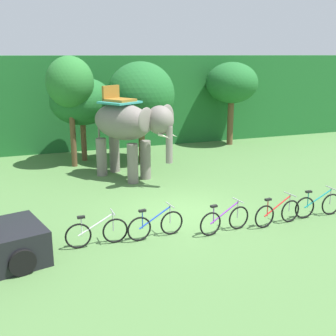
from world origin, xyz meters
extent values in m
plane|color=#4C753D|center=(0.00, 0.00, 0.00)|extent=(80.00, 80.00, 0.00)
cube|color=#1E6028|center=(0.00, 13.40, 2.47)|extent=(36.00, 6.00, 4.95)
cylinder|color=brown|center=(-2.45, 7.34, 1.40)|extent=(0.25, 0.25, 2.80)
ellipsoid|color=#28702D|center=(-2.45, 7.34, 3.82)|extent=(2.09, 2.09, 2.27)
cylinder|color=brown|center=(-1.83, 8.31, 0.93)|extent=(0.26, 0.26, 1.86)
ellipsoid|color=#1E6028|center=(-1.83, 8.31, 2.87)|extent=(2.99, 2.99, 2.24)
cylinder|color=brown|center=(0.70, 6.99, 0.94)|extent=(0.30, 0.30, 1.88)
ellipsoid|color=#1E6028|center=(0.70, 6.99, 3.22)|extent=(3.10, 3.10, 2.97)
cylinder|color=brown|center=(6.62, 9.25, 1.24)|extent=(0.34, 0.34, 2.48)
ellipsoid|color=#1E6028|center=(6.62, 9.25, 3.49)|extent=(2.88, 2.88, 2.24)
ellipsoid|color=slate|center=(-0.76, 4.84, 2.35)|extent=(2.71, 3.20, 1.50)
cylinder|color=slate|center=(0.04, 4.28, 0.80)|extent=(0.44, 0.44, 1.60)
cylinder|color=slate|center=(-0.62, 3.88, 0.80)|extent=(0.44, 0.44, 1.60)
cylinder|color=slate|center=(-0.90, 5.81, 0.80)|extent=(0.44, 0.44, 1.60)
cylinder|color=slate|center=(-1.56, 5.41, 0.80)|extent=(0.44, 0.44, 1.60)
ellipsoid|color=slate|center=(0.29, 3.14, 2.60)|extent=(1.43, 1.46, 1.10)
ellipsoid|color=slate|center=(0.74, 3.59, 2.65)|extent=(0.80, 0.58, 0.96)
ellipsoid|color=slate|center=(-0.32, 2.94, 2.65)|extent=(0.80, 0.58, 0.96)
cylinder|color=slate|center=(0.52, 2.76, 1.70)|extent=(0.26, 0.26, 1.40)
cone|color=beige|center=(0.68, 2.92, 2.05)|extent=(0.40, 0.54, 0.21)
cone|color=beige|center=(0.31, 2.69, 2.05)|extent=(0.40, 0.54, 0.21)
cube|color=teal|center=(-0.81, 4.93, 3.13)|extent=(1.81, 1.80, 0.08)
cube|color=olive|center=(-0.81, 4.93, 3.22)|extent=(1.34, 1.41, 0.10)
cube|color=olive|center=(-1.08, 5.36, 3.50)|extent=(0.82, 0.56, 0.56)
cylinder|color=slate|center=(-1.51, 6.05, 1.90)|extent=(0.08, 0.08, 0.90)
torus|color=black|center=(-3.58, -1.40, 0.36)|extent=(0.71, 0.06, 0.71)
torus|color=black|center=(-2.58, -1.39, 0.36)|extent=(0.71, 0.06, 0.71)
cylinder|color=silver|center=(-3.11, -1.40, 0.60)|extent=(0.97, 0.05, 0.54)
cylinder|color=silver|center=(-3.48, -1.40, 0.61)|extent=(0.03, 0.03, 0.52)
cube|color=black|center=(-3.48, -1.40, 0.88)|extent=(0.20, 0.10, 0.06)
cylinder|color=#9E9EA3|center=(-2.63, -1.39, 0.64)|extent=(0.03, 0.03, 0.55)
cylinder|color=#9E9EA3|center=(-2.63, -1.39, 0.91)|extent=(0.04, 0.52, 0.03)
torus|color=black|center=(-1.93, -1.51, 0.36)|extent=(0.71, 0.13, 0.71)
torus|color=black|center=(-0.94, -1.40, 0.36)|extent=(0.71, 0.13, 0.71)
cylinder|color=blue|center=(-1.46, -1.46, 0.60)|extent=(0.97, 0.15, 0.54)
cylinder|color=blue|center=(-1.83, -1.50, 0.61)|extent=(0.03, 0.03, 0.52)
cube|color=black|center=(-1.83, -1.50, 0.88)|extent=(0.21, 0.12, 0.06)
cylinder|color=#9E9EA3|center=(-0.99, -1.41, 0.64)|extent=(0.03, 0.03, 0.55)
cylinder|color=#9E9EA3|center=(-0.99, -1.41, 0.91)|extent=(0.09, 0.52, 0.03)
torus|color=black|center=(0.07, -1.86, 0.36)|extent=(0.71, 0.15, 0.71)
torus|color=black|center=(1.06, -1.71, 0.36)|extent=(0.71, 0.15, 0.71)
cylinder|color=purple|center=(0.54, -1.79, 0.60)|extent=(0.97, 0.19, 0.54)
cylinder|color=purple|center=(0.17, -1.85, 0.61)|extent=(0.03, 0.03, 0.52)
cube|color=black|center=(0.17, -1.85, 0.88)|extent=(0.21, 0.13, 0.06)
cylinder|color=#9E9EA3|center=(1.01, -1.72, 0.64)|extent=(0.03, 0.03, 0.55)
cylinder|color=#9E9EA3|center=(1.01, -1.72, 0.91)|extent=(0.11, 0.52, 0.03)
torus|color=black|center=(1.82, -1.90, 0.36)|extent=(0.71, 0.13, 0.71)
torus|color=black|center=(2.81, -1.78, 0.36)|extent=(0.71, 0.13, 0.71)
cylinder|color=red|center=(2.29, -1.84, 0.60)|extent=(0.97, 0.16, 0.54)
cylinder|color=red|center=(1.92, -1.88, 0.61)|extent=(0.03, 0.03, 0.52)
cube|color=black|center=(1.92, -1.88, 0.88)|extent=(0.21, 0.12, 0.06)
cylinder|color=#9E9EA3|center=(2.76, -1.78, 0.64)|extent=(0.03, 0.03, 0.55)
cylinder|color=#9E9EA3|center=(2.76, -1.78, 0.91)|extent=(0.09, 0.52, 0.03)
torus|color=black|center=(3.41, -1.69, 0.36)|extent=(0.71, 0.07, 0.71)
torus|color=black|center=(4.41, -1.71, 0.36)|extent=(0.71, 0.07, 0.71)
cylinder|color=teal|center=(3.89, -1.70, 0.60)|extent=(0.97, 0.07, 0.54)
cylinder|color=teal|center=(3.51, -1.69, 0.61)|extent=(0.03, 0.03, 0.52)
cube|color=black|center=(3.51, -1.69, 0.88)|extent=(0.20, 0.11, 0.06)
cylinder|color=#9E9EA3|center=(4.36, -1.71, 0.64)|extent=(0.03, 0.03, 0.55)
cylinder|color=#9E9EA3|center=(4.36, -1.71, 0.91)|extent=(0.05, 0.52, 0.03)
cylinder|color=black|center=(-5.47, -0.62, 0.32)|extent=(0.66, 0.33, 0.64)
cylinder|color=black|center=(-5.03, -2.36, 0.32)|extent=(0.66, 0.33, 0.64)
camera|label=1|loc=(-4.90, -11.92, 5.00)|focal=45.23mm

